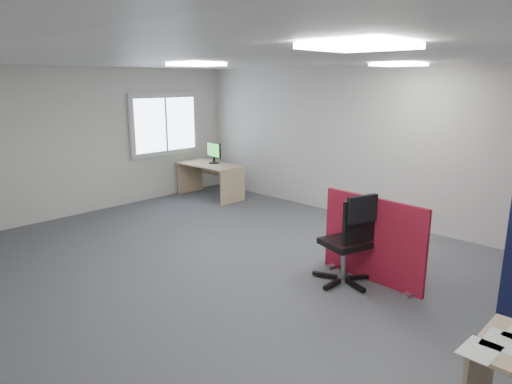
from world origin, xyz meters
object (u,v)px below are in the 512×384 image
Objects in this scene: red_divider at (373,241)px; office_chair at (352,235)px; monitor_second at (214,152)px; second_desk at (212,172)px.

red_divider is 0.36m from office_chair.
office_chair is at bearing -12.84° from monitor_second.
red_divider reaches higher than second_desk.
second_desk is (-4.66, 1.41, 0.02)m from red_divider.
monitor_second is (0.01, 0.06, 0.43)m from second_desk.
red_divider is 1.24× the size of office_chair.
monitor_second reaches higher than red_divider.
monitor_second is 4.89m from office_chair.
office_chair is at bearing -104.70° from red_divider.
red_divider is at bearing -8.90° from monitor_second.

